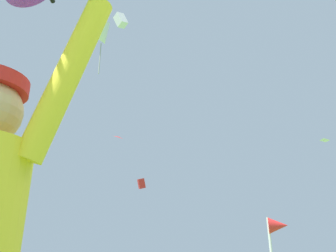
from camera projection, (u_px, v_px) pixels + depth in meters
distant_kite_red_low_left at (118, 137)px, 32.24m from camera, size 0.83×0.89×0.48m
distant_kite_white_low_right at (121, 20)px, 29.84m from camera, size 1.39×1.07×1.48m
distant_kite_red_mid_left at (141, 184)px, 37.24m from camera, size 1.04×1.14×1.29m
distant_kite_white_overhead_distant at (325, 140)px, 32.41m from camera, size 0.86×0.87×0.26m
distant_kite_white_far_center at (102, 36)px, 17.82m from camera, size 1.63×1.74×3.09m
marker_flag at (277, 232)px, 5.04m from camera, size 0.30×0.24×1.61m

